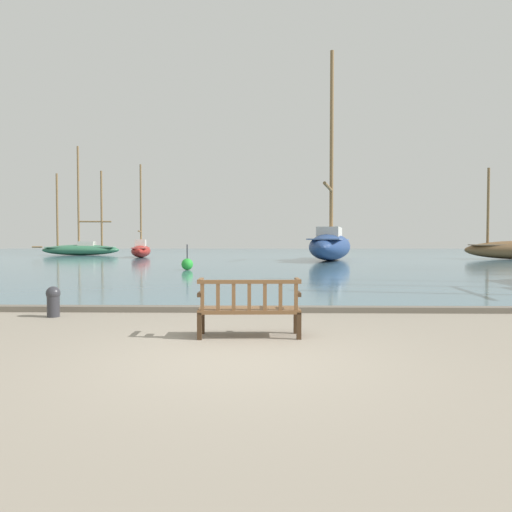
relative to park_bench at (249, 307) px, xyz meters
name	(u,v)px	position (x,y,z in m)	size (l,w,h in m)	color
ground_plane	(235,358)	(-0.14, -1.29, -0.47)	(160.00, 160.00, 0.00)	gray
harbor_water	(262,255)	(-0.14, 42.71, -0.43)	(100.00, 80.00, 0.08)	slate
quay_edge_kerb	(247,309)	(-0.14, 2.56, -0.41)	(40.00, 0.30, 0.12)	#675F54
park_bench	(249,307)	(0.00, 0.00, 0.00)	(1.62, 0.58, 0.92)	#3D2A19
sailboat_mid_starboard	(81,247)	(-18.69, 39.32, 0.45)	(8.75, 2.83, 11.15)	#2D6647
sailboat_distant_harbor	(141,250)	(-10.88, 33.44, 0.30)	(2.58, 5.77, 8.32)	maroon
sailboat_far_starboard	(331,244)	(5.23, 27.61, 0.83)	(5.64, 12.32, 15.88)	navy
mooring_bollard	(53,300)	(-3.98, 1.83, -0.13)	(0.28, 0.28, 0.61)	#2D2D33
channel_buoy	(187,264)	(-3.63, 15.45, -0.09)	(0.58, 0.58, 1.28)	green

